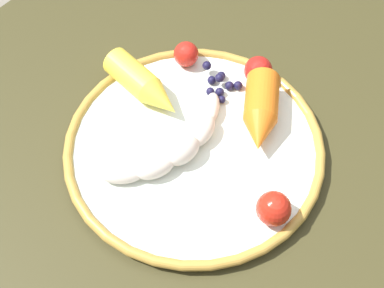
# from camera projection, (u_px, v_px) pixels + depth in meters

# --- Properties ---
(dining_table) EXTENTS (1.11, 0.77, 0.75)m
(dining_table) POSITION_uv_depth(u_px,v_px,m) (199.00, 183.00, 0.73)
(dining_table) COLOR #39341A
(dining_table) RESTS_ON ground_plane
(plate) EXTENTS (0.32, 0.32, 0.02)m
(plate) POSITION_uv_depth(u_px,v_px,m) (192.00, 145.00, 0.64)
(plate) COLOR white
(plate) RESTS_ON dining_table
(banana) EXTENTS (0.19, 0.08, 0.03)m
(banana) POSITION_uv_depth(u_px,v_px,m) (178.00, 147.00, 0.62)
(banana) COLOR beige
(banana) RESTS_ON plate
(carrot_orange) EXTENTS (0.11, 0.09, 0.04)m
(carrot_orange) POSITION_uv_depth(u_px,v_px,m) (261.00, 112.00, 0.64)
(carrot_orange) COLOR orange
(carrot_orange) RESTS_ON plate
(carrot_yellow) EXTENTS (0.05, 0.12, 0.04)m
(carrot_yellow) POSITION_uv_depth(u_px,v_px,m) (144.00, 85.00, 0.66)
(carrot_yellow) COLOR yellow
(carrot_yellow) RESTS_ON plate
(blueberry_pile) EXTENTS (0.04, 0.06, 0.02)m
(blueberry_pile) POSITION_uv_depth(u_px,v_px,m) (220.00, 83.00, 0.68)
(blueberry_pile) COLOR #191638
(blueberry_pile) RESTS_ON plate
(tomato_near) EXTENTS (0.03, 0.03, 0.03)m
(tomato_near) POSITION_uv_depth(u_px,v_px,m) (186.00, 54.00, 0.69)
(tomato_near) COLOR red
(tomato_near) RESTS_ON plate
(tomato_mid) EXTENTS (0.04, 0.04, 0.04)m
(tomato_mid) POSITION_uv_depth(u_px,v_px,m) (274.00, 209.00, 0.57)
(tomato_mid) COLOR red
(tomato_mid) RESTS_ON plate
(tomato_far) EXTENTS (0.04, 0.04, 0.04)m
(tomato_far) POSITION_uv_depth(u_px,v_px,m) (259.00, 71.00, 0.68)
(tomato_far) COLOR red
(tomato_far) RESTS_ON plate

